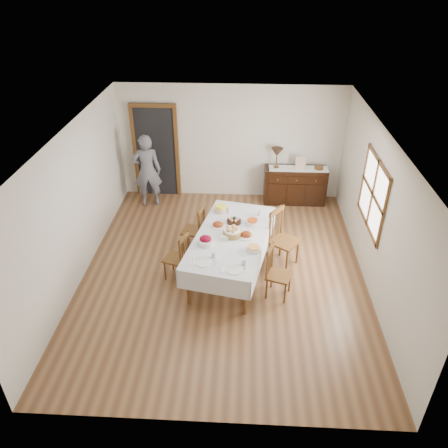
{
  "coord_description": "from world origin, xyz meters",
  "views": [
    {
      "loc": [
        0.34,
        -6.26,
        4.9
      ],
      "look_at": [
        0.0,
        0.1,
        0.95
      ],
      "focal_mm": 35.0,
      "sensor_mm": 36.0,
      "label": 1
    }
  ],
  "objects_px": {
    "chair_right_near": "(276,272)",
    "chair_left_near": "(178,256)",
    "chair_right_far": "(282,238)",
    "dining_table": "(231,240)",
    "person": "(147,168)",
    "table_lamp": "(277,153)",
    "sideboard": "(295,185)",
    "chair_left_far": "(195,228)"
  },
  "relations": [
    {
      "from": "chair_left_far",
      "to": "person",
      "type": "relative_size",
      "value": 0.53
    },
    {
      "from": "chair_left_far",
      "to": "chair_right_far",
      "type": "height_order",
      "value": "chair_right_far"
    },
    {
      "from": "chair_right_far",
      "to": "sideboard",
      "type": "relative_size",
      "value": 0.79
    },
    {
      "from": "chair_right_near",
      "to": "chair_right_far",
      "type": "bearing_deg",
      "value": 9.22
    },
    {
      "from": "dining_table",
      "to": "chair_right_near",
      "type": "height_order",
      "value": "chair_right_near"
    },
    {
      "from": "chair_right_near",
      "to": "chair_left_near",
      "type": "bearing_deg",
      "value": 95.93
    },
    {
      "from": "dining_table",
      "to": "chair_left_far",
      "type": "xyz_separation_m",
      "value": [
        -0.71,
        0.69,
        -0.23
      ]
    },
    {
      "from": "chair_left_far",
      "to": "chair_right_near",
      "type": "height_order",
      "value": "chair_left_far"
    },
    {
      "from": "chair_left_near",
      "to": "person",
      "type": "bearing_deg",
      "value": -140.43
    },
    {
      "from": "chair_right_far",
      "to": "chair_right_near",
      "type": "bearing_deg",
      "value": -153.09
    },
    {
      "from": "chair_right_near",
      "to": "person",
      "type": "bearing_deg",
      "value": 60.33
    },
    {
      "from": "table_lamp",
      "to": "sideboard",
      "type": "bearing_deg",
      "value": -2.96
    },
    {
      "from": "table_lamp",
      "to": "chair_left_far",
      "type": "bearing_deg",
      "value": -127.83
    },
    {
      "from": "chair_right_near",
      "to": "table_lamp",
      "type": "xyz_separation_m",
      "value": [
        0.13,
        3.31,
        0.72
      ]
    },
    {
      "from": "chair_right_near",
      "to": "table_lamp",
      "type": "height_order",
      "value": "table_lamp"
    },
    {
      "from": "chair_right_near",
      "to": "chair_right_far",
      "type": "distance_m",
      "value": 0.91
    },
    {
      "from": "dining_table",
      "to": "chair_right_far",
      "type": "height_order",
      "value": "chair_right_far"
    },
    {
      "from": "chair_left_near",
      "to": "chair_right_near",
      "type": "height_order",
      "value": "chair_right_near"
    },
    {
      "from": "chair_right_near",
      "to": "sideboard",
      "type": "relative_size",
      "value": 0.67
    },
    {
      "from": "chair_right_near",
      "to": "person",
      "type": "distance_m",
      "value": 4.06
    },
    {
      "from": "chair_left_far",
      "to": "person",
      "type": "xyz_separation_m",
      "value": [
        -1.25,
        1.74,
        0.42
      ]
    },
    {
      "from": "person",
      "to": "chair_right_near",
      "type": "bearing_deg",
      "value": 121.67
    },
    {
      "from": "sideboard",
      "to": "table_lamp",
      "type": "xyz_separation_m",
      "value": [
        -0.45,
        0.02,
        0.77
      ]
    },
    {
      "from": "chair_right_far",
      "to": "person",
      "type": "relative_size",
      "value": 0.62
    },
    {
      "from": "chair_left_near",
      "to": "person",
      "type": "distance_m",
      "value": 2.87
    },
    {
      "from": "chair_right_near",
      "to": "person",
      "type": "xyz_separation_m",
      "value": [
        -2.72,
        2.99,
        0.42
      ]
    },
    {
      "from": "sideboard",
      "to": "chair_right_far",
      "type": "bearing_deg",
      "value": -100.44
    },
    {
      "from": "chair_right_far",
      "to": "table_lamp",
      "type": "relative_size",
      "value": 2.38
    },
    {
      "from": "chair_left_near",
      "to": "chair_right_far",
      "type": "xyz_separation_m",
      "value": [
        1.81,
        0.54,
        0.1
      ]
    },
    {
      "from": "chair_right_near",
      "to": "chair_left_far",
      "type": "bearing_deg",
      "value": 67.75
    },
    {
      "from": "chair_left_near",
      "to": "dining_table",
      "type": "bearing_deg",
      "value": 119.97
    },
    {
      "from": "chair_left_far",
      "to": "chair_right_near",
      "type": "xyz_separation_m",
      "value": [
        1.47,
        -1.25,
        -0.0
      ]
    },
    {
      "from": "person",
      "to": "sideboard",
      "type": "bearing_deg",
      "value": 174.53
    },
    {
      "from": "sideboard",
      "to": "table_lamp",
      "type": "bearing_deg",
      "value": 177.04
    },
    {
      "from": "dining_table",
      "to": "person",
      "type": "height_order",
      "value": "person"
    },
    {
      "from": "chair_left_near",
      "to": "table_lamp",
      "type": "height_order",
      "value": "table_lamp"
    },
    {
      "from": "chair_right_near",
      "to": "chair_right_far",
      "type": "relative_size",
      "value": 0.85
    },
    {
      "from": "chair_right_far",
      "to": "person",
      "type": "distance_m",
      "value": 3.56
    },
    {
      "from": "chair_right_far",
      "to": "sideboard",
      "type": "distance_m",
      "value": 2.43
    },
    {
      "from": "chair_left_far",
      "to": "person",
      "type": "distance_m",
      "value": 2.18
    },
    {
      "from": "chair_left_far",
      "to": "chair_right_far",
      "type": "distance_m",
      "value": 1.65
    },
    {
      "from": "dining_table",
      "to": "sideboard",
      "type": "bearing_deg",
      "value": 75.56
    }
  ]
}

